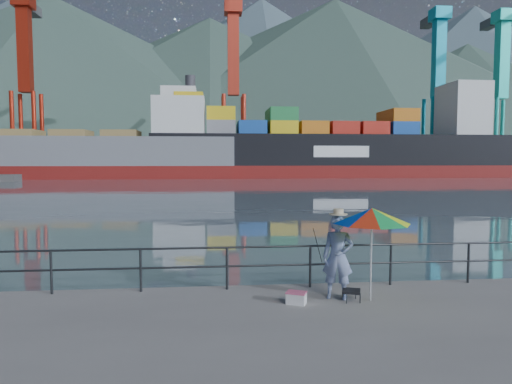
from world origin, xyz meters
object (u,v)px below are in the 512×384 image
Objects in this scene: container_ship at (342,145)px; bulk_carrier at (94,154)px; cooler_bag at (296,298)px; fisherman at (338,257)px; beach_umbrella at (372,216)px.

bulk_carrier is at bearing -178.09° from container_ship.
bulk_carrier is 0.80× the size of container_ship.
fisherman is at bearing 41.65° from cooler_bag.
beach_umbrella is at bearing -71.77° from bulk_carrier.
beach_umbrella is 0.04× the size of bulk_carrier.
container_ship is (21.02, 75.18, 3.93)m from beach_umbrella.
fisherman is 0.91× the size of beach_umbrella.
fisherman is 77.19m from bulk_carrier.
cooler_bag is 0.01× the size of bulk_carrier.
fisherman is 0.03× the size of bulk_carrier.
beach_umbrella is 77.59m from bulk_carrier.
fisherman is 4.64× the size of cooler_bag.
beach_umbrella reaches higher than cooler_bag.
fisherman is 78.17m from container_ship.
bulk_carrier is (-22.62, 73.73, 3.98)m from cooler_bag.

